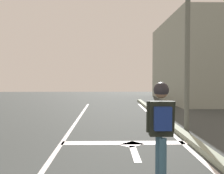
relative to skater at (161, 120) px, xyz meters
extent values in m
cube|color=silver|center=(-2.08, 3.39, -1.10)|extent=(0.12, 20.00, 0.01)
cube|color=silver|center=(1.18, 3.39, -1.10)|extent=(0.12, 20.00, 0.01)
cube|color=silver|center=(-0.37, 3.08, -1.10)|extent=(3.40, 0.40, 0.01)
cube|color=silver|center=(-0.20, 2.07, -1.10)|extent=(0.16, 1.40, 0.01)
cube|color=silver|center=(-0.20, 2.92, -1.10)|extent=(0.71, 0.71, 0.01)
cube|color=#94A28D|center=(1.43, 3.39, -1.04)|extent=(0.24, 24.00, 0.14)
cylinder|color=#305267|center=(0.00, 0.20, -0.64)|extent=(0.11, 0.11, 0.78)
cylinder|color=#305267|center=(0.00, -0.17, -0.64)|extent=(0.11, 0.11, 0.78)
cube|color=black|center=(0.00, 0.02, 0.03)|extent=(0.37, 0.18, 0.55)
cylinder|color=black|center=(-0.19, 0.05, 0.05)|extent=(0.07, 0.09, 0.50)
cylinder|color=black|center=(0.19, 0.05, 0.05)|extent=(0.07, 0.13, 0.50)
sphere|color=#89664C|center=(0.00, 0.02, 0.45)|extent=(0.22, 0.22, 0.22)
sphere|color=black|center=(0.00, 0.02, 0.48)|extent=(0.24, 0.24, 0.24)
cube|color=navy|center=(0.00, -0.12, 0.05)|extent=(0.26, 0.14, 0.36)
cylinder|color=#5F655C|center=(1.73, 4.58, 1.55)|extent=(0.16, 0.16, 5.31)
camera|label=1|loc=(-0.84, -4.29, 0.70)|focal=44.22mm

